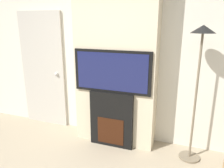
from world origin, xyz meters
name	(u,v)px	position (x,y,z in m)	size (l,w,h in m)	color
wall_back	(120,58)	(0.00, 2.03, 1.35)	(6.00, 0.06, 2.70)	silver
chimney_breast	(116,60)	(0.00, 1.82, 1.35)	(1.26, 0.36, 2.70)	beige
fireplace	(112,119)	(0.00, 1.64, 0.44)	(0.69, 0.15, 0.88)	black
television	(112,72)	(0.00, 1.64, 1.20)	(1.18, 0.07, 0.64)	black
floor_lamp	(200,62)	(1.18, 1.68, 1.41)	(0.31, 0.31, 1.87)	#726651
entry_door	(43,70)	(-1.48, 1.97, 1.05)	(0.89, 0.09, 2.09)	#BCB7AD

